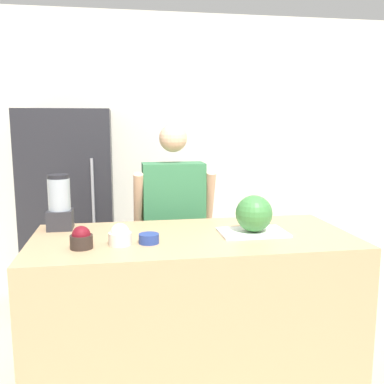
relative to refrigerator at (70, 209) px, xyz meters
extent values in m
cube|color=silver|center=(0.85, 0.38, 0.45)|extent=(8.00, 0.06, 2.60)
cube|color=tan|center=(0.85, -1.37, -0.38)|extent=(1.85, 0.84, 0.95)
cube|color=#232328|center=(0.00, 0.00, 0.00)|extent=(0.73, 0.66, 1.70)
cylinder|color=gray|center=(0.22, -0.35, 0.17)|extent=(0.02, 0.02, 0.60)
cube|color=#333338|center=(0.83, -0.63, -0.47)|extent=(0.34, 0.18, 0.76)
cube|color=#337247|center=(0.83, -0.63, 0.18)|extent=(0.46, 0.22, 0.54)
sphere|color=#DBAD89|center=(0.83, -0.63, 0.63)|extent=(0.21, 0.21, 0.21)
cylinder|color=#DBAD89|center=(0.56, -0.67, 0.17)|extent=(0.07, 0.22, 0.45)
cylinder|color=#DBAD89|center=(1.09, -0.67, 0.17)|extent=(0.07, 0.22, 0.45)
cube|color=white|center=(1.20, -1.39, 0.10)|extent=(0.39, 0.26, 0.01)
sphere|color=#3D7F3D|center=(1.21, -1.39, 0.22)|extent=(0.22, 0.22, 0.22)
cylinder|color=#2D231E|center=(0.23, -1.53, 0.13)|extent=(0.12, 0.12, 0.07)
sphere|color=maroon|center=(0.23, -1.53, 0.17)|extent=(0.10, 0.10, 0.10)
cylinder|color=beige|center=(0.43, -1.49, 0.13)|extent=(0.12, 0.12, 0.07)
sphere|color=white|center=(0.43, -1.49, 0.16)|extent=(0.10, 0.10, 0.10)
cylinder|color=navy|center=(0.58, -1.49, 0.12)|extent=(0.11, 0.11, 0.05)
cube|color=#28282D|center=(0.07, -1.08, 0.15)|extent=(0.15, 0.15, 0.12)
cylinder|color=#99A3AD|center=(0.07, -1.08, 0.31)|extent=(0.13, 0.13, 0.20)
cylinder|color=black|center=(0.07, -1.08, 0.42)|extent=(0.13, 0.13, 0.02)
camera|label=1|loc=(0.44, -3.75, 0.75)|focal=40.00mm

